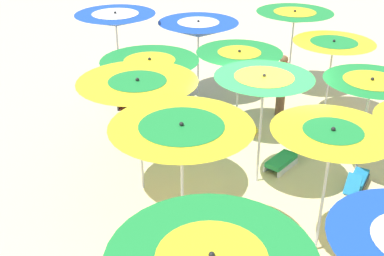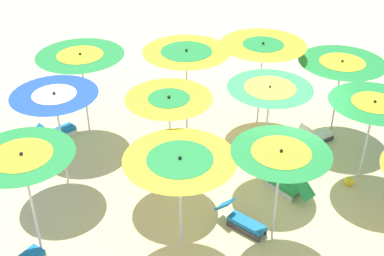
{
  "view_description": "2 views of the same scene",
  "coord_description": "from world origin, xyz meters",
  "px_view_note": "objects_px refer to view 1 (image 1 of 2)",
  "views": [
    {
      "loc": [
        8.98,
        0.4,
        5.83
      ],
      "look_at": [
        -0.26,
        -1.46,
        0.9
      ],
      "focal_mm": 45.46,
      "sensor_mm": 36.0,
      "label": 1
    },
    {
      "loc": [
        -1.8,
        10.21,
        7.74
      ],
      "look_at": [
        1.76,
        0.76,
        1.39
      ],
      "focal_mm": 48.22,
      "sensor_mm": 36.0,
      "label": 2
    }
  ],
  "objects_px": {
    "beach_umbrella_11": "(333,47)",
    "beachgoer_0": "(282,85)",
    "beach_umbrella_0": "(116,20)",
    "lounger_5": "(184,142)",
    "beach_umbrella_10": "(294,17)",
    "beach_umbrella_12": "(371,89)",
    "beach_umbrella_7": "(263,87)",
    "beach_umbrella_2": "(138,89)",
    "beach_umbrella_3": "(182,137)",
    "beach_umbrella_1": "(150,66)",
    "beach_umbrella_5": "(198,29)",
    "beach_ball": "(253,130)",
    "beach_umbrella_6": "(239,59)",
    "beach_umbrella_8": "(331,142)",
    "lounger_2": "(123,98)",
    "lounger_3": "(357,181)",
    "lounger_1": "(284,158)"
  },
  "relations": [
    {
      "from": "beach_umbrella_11",
      "to": "beachgoer_0",
      "type": "xyz_separation_m",
      "value": [
        0.2,
        -1.19,
        -1.04
      ]
    },
    {
      "from": "beach_umbrella_0",
      "to": "lounger_5",
      "type": "bearing_deg",
      "value": 42.32
    },
    {
      "from": "beach_umbrella_10",
      "to": "beachgoer_0",
      "type": "distance_m",
      "value": 2.44
    },
    {
      "from": "beach_umbrella_12",
      "to": "lounger_5",
      "type": "distance_m",
      "value": 4.3
    },
    {
      "from": "beach_umbrella_0",
      "to": "beach_umbrella_7",
      "type": "relative_size",
      "value": 1.03
    },
    {
      "from": "beach_umbrella_2",
      "to": "beach_umbrella_3",
      "type": "distance_m",
      "value": 2.09
    },
    {
      "from": "beach_umbrella_0",
      "to": "beach_umbrella_10",
      "type": "bearing_deg",
      "value": 109.48
    },
    {
      "from": "beach_umbrella_2",
      "to": "beach_umbrella_11",
      "type": "bearing_deg",
      "value": 137.92
    },
    {
      "from": "beach_umbrella_1",
      "to": "beach_umbrella_5",
      "type": "distance_m",
      "value": 3.11
    },
    {
      "from": "lounger_5",
      "to": "beach_ball",
      "type": "relative_size",
      "value": 4.8
    },
    {
      "from": "beach_umbrella_6",
      "to": "lounger_5",
      "type": "relative_size",
      "value": 1.84
    },
    {
      "from": "beach_umbrella_0",
      "to": "beach_umbrella_8",
      "type": "xyz_separation_m",
      "value": [
        5.65,
        5.48,
        -0.13
      ]
    },
    {
      "from": "beach_umbrella_12",
      "to": "beach_umbrella_6",
      "type": "bearing_deg",
      "value": -118.36
    },
    {
      "from": "beach_umbrella_3",
      "to": "beach_umbrella_5",
      "type": "height_order",
      "value": "beach_umbrella_3"
    },
    {
      "from": "beach_umbrella_0",
      "to": "beach_umbrella_8",
      "type": "distance_m",
      "value": 7.87
    },
    {
      "from": "beach_umbrella_0",
      "to": "lounger_2",
      "type": "xyz_separation_m",
      "value": [
        0.57,
        0.26,
        -2.09
      ]
    },
    {
      "from": "beach_umbrella_5",
      "to": "lounger_2",
      "type": "relative_size",
      "value": 1.87
    },
    {
      "from": "beach_umbrella_0",
      "to": "beach_umbrella_10",
      "type": "distance_m",
      "value": 5.1
    },
    {
      "from": "beach_umbrella_8",
      "to": "beach_umbrella_11",
      "type": "xyz_separation_m",
      "value": [
        -5.48,
        0.35,
        -0.22
      ]
    },
    {
      "from": "lounger_2",
      "to": "beachgoer_0",
      "type": "height_order",
      "value": "beachgoer_0"
    },
    {
      "from": "beach_umbrella_7",
      "to": "beach_umbrella_8",
      "type": "distance_m",
      "value": 2.28
    },
    {
      "from": "beach_umbrella_8",
      "to": "lounger_2",
      "type": "xyz_separation_m",
      "value": [
        -5.07,
        -5.22,
        -1.95
      ]
    },
    {
      "from": "beach_umbrella_5",
      "to": "beach_umbrella_6",
      "type": "height_order",
      "value": "beach_umbrella_5"
    },
    {
      "from": "beach_umbrella_11",
      "to": "lounger_3",
      "type": "height_order",
      "value": "beach_umbrella_11"
    },
    {
      "from": "beach_umbrella_8",
      "to": "beach_umbrella_12",
      "type": "height_order",
      "value": "beach_umbrella_8"
    },
    {
      "from": "beach_umbrella_10",
      "to": "beach_umbrella_5",
      "type": "bearing_deg",
      "value": -68.73
    },
    {
      "from": "beach_umbrella_3",
      "to": "beach_umbrella_6",
      "type": "distance_m",
      "value": 4.7
    },
    {
      "from": "beach_umbrella_12",
      "to": "lounger_5",
      "type": "height_order",
      "value": "beach_umbrella_12"
    },
    {
      "from": "beach_umbrella_1",
      "to": "beach_umbrella_6",
      "type": "bearing_deg",
      "value": 115.84
    },
    {
      "from": "beachgoer_0",
      "to": "beach_umbrella_5",
      "type": "bearing_deg",
      "value": 57.5
    },
    {
      "from": "beach_umbrella_5",
      "to": "beach_umbrella_6",
      "type": "distance_m",
      "value": 2.54
    },
    {
      "from": "beach_umbrella_10",
      "to": "beachgoer_0",
      "type": "relative_size",
      "value": 1.4
    },
    {
      "from": "beach_umbrella_12",
      "to": "beach_umbrella_0",
      "type": "bearing_deg",
      "value": -114.86
    },
    {
      "from": "beach_umbrella_6",
      "to": "lounger_1",
      "type": "xyz_separation_m",
      "value": [
        1.53,
        1.26,
        -1.71
      ]
    },
    {
      "from": "beach_umbrella_12",
      "to": "lounger_3",
      "type": "distance_m",
      "value": 1.92
    },
    {
      "from": "beach_umbrella_7",
      "to": "lounger_1",
      "type": "relative_size",
      "value": 1.99
    },
    {
      "from": "beach_umbrella_5",
      "to": "beach_umbrella_12",
      "type": "relative_size",
      "value": 1.01
    },
    {
      "from": "beach_umbrella_1",
      "to": "beachgoer_0",
      "type": "distance_m",
      "value": 3.76
    },
    {
      "from": "beach_umbrella_1",
      "to": "beach_umbrella_12",
      "type": "height_order",
      "value": "beach_umbrella_12"
    },
    {
      "from": "beach_umbrella_8",
      "to": "beach_umbrella_10",
      "type": "xyz_separation_m",
      "value": [
        -7.35,
        -0.67,
        0.02
      ]
    },
    {
      "from": "beach_umbrella_5",
      "to": "lounger_2",
      "type": "distance_m",
      "value": 2.89
    },
    {
      "from": "beach_umbrella_2",
      "to": "beach_umbrella_7",
      "type": "bearing_deg",
      "value": 107.59
    },
    {
      "from": "beach_umbrella_5",
      "to": "beach_umbrella_8",
      "type": "distance_m",
      "value": 7.13
    },
    {
      "from": "beach_umbrella_11",
      "to": "lounger_1",
      "type": "distance_m",
      "value": 3.44
    },
    {
      "from": "beach_umbrella_1",
      "to": "beach_umbrella_6",
      "type": "distance_m",
      "value": 2.16
    },
    {
      "from": "beach_umbrella_11",
      "to": "beach_umbrella_12",
      "type": "bearing_deg",
      "value": 11.51
    },
    {
      "from": "beach_umbrella_7",
      "to": "beach_umbrella_11",
      "type": "bearing_deg",
      "value": 156.45
    },
    {
      "from": "beach_umbrella_0",
      "to": "beach_ball",
      "type": "relative_size",
      "value": 10.41
    },
    {
      "from": "beach_umbrella_2",
      "to": "lounger_3",
      "type": "distance_m",
      "value": 4.88
    },
    {
      "from": "beach_umbrella_5",
      "to": "beach_umbrella_8",
      "type": "height_order",
      "value": "beach_umbrella_8"
    }
  ]
}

